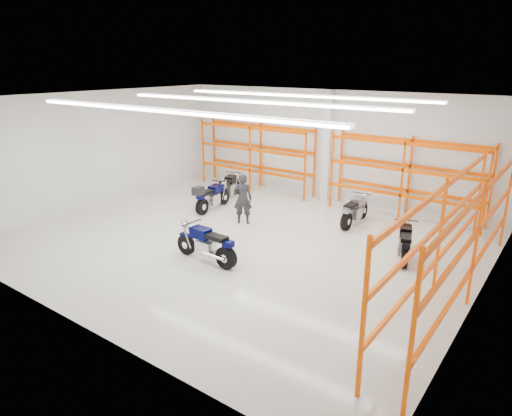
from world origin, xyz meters
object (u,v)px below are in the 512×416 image
Objects in this scene: motorcycle_main at (208,246)px; motorcycle_back_c at (354,212)px; standing_man at (243,199)px; motorcycle_back_a at (228,188)px; motorcycle_back_b at (210,197)px; structural_column at (328,146)px; motorcycle_back_d at (405,244)px.

motorcycle_main is 5.81m from motorcycle_back_c.
motorcycle_main is 3.53m from standing_man.
motorcycle_back_b reaches higher than motorcycle_back_a.
structural_column is at bearing -132.40° from standing_man.
motorcycle_back_d is (4.48, 3.57, -0.04)m from motorcycle_main.
structural_column reaches higher than motorcycle_back_d.
motorcycle_back_a is 0.46× the size of structural_column.
motorcycle_back_c is at bearing -44.04° from structural_column.
standing_man is at bearing 111.11° from motorcycle_main.
motorcycle_back_b is (0.47, -1.67, 0.06)m from motorcycle_back_a.
standing_man is (-1.27, 3.28, 0.39)m from motorcycle_main.
motorcycle_back_d is 5.76m from standing_man.
motorcycle_back_d is at bearing -40.84° from structural_column.
motorcycle_main is at bearing -55.78° from motorcycle_back_a.
motorcycle_back_d is at bearing -37.52° from motorcycle_back_c.
motorcycle_back_b is 5.22m from structural_column.
motorcycle_back_b is 0.49× the size of structural_column.
standing_man is at bearing -102.74° from structural_column.
structural_column is at bearing 139.16° from motorcycle_back_d.
motorcycle_back_a is 5.66m from motorcycle_back_c.
motorcycle_back_b is 1.04× the size of motorcycle_back_c.
structural_column reaches higher than motorcycle_back_c.
structural_column reaches higher than motorcycle_main.
motorcycle_main reaches higher than motorcycle_back_d.
motorcycle_main is at bearing -141.45° from motorcycle_back_d.
motorcycle_back_a is 0.97× the size of motorcycle_back_c.
motorcycle_main reaches higher than motorcycle_back_c.
motorcycle_back_c is 1.06× the size of motorcycle_back_d.
motorcycle_back_c is 3.65m from structural_column.
motorcycle_back_b is at bearing -41.33° from standing_man.
motorcycle_main is 1.06× the size of motorcycle_back_c.
structural_column is (-4.75, 4.10, 1.77)m from motorcycle_back_d.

